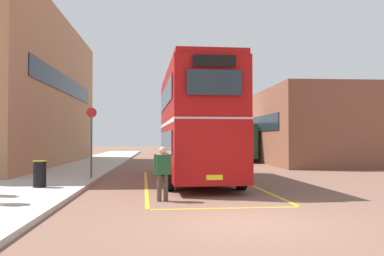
{
  "coord_description": "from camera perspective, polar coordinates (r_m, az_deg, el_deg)",
  "views": [
    {
      "loc": [
        -1.81,
        -9.14,
        1.87
      ],
      "look_at": [
        -0.35,
        10.9,
        2.33
      ],
      "focal_mm": 39.54,
      "sensor_mm": 36.0,
      "label": 1
    }
  ],
  "objects": [
    {
      "name": "ground_plane",
      "position": [
        23.69,
        0.23,
        -5.84
      ],
      "size": [
        135.6,
        135.6,
        0.0
      ],
      "primitive_type": "plane",
      "color": "brown"
    },
    {
      "name": "sidewalk_left",
      "position": [
        26.43,
        -14.44,
        -5.18
      ],
      "size": [
        4.0,
        57.6,
        0.14
      ],
      "primitive_type": "cube",
      "color": "#B2ADA3",
      "rests_on": "ground"
    },
    {
      "name": "brick_building_left",
      "position": [
        30.05,
        -21.92,
        4.53
      ],
      "size": [
        5.77,
        21.26,
        9.75
      ],
      "color": "#AD7A56",
      "rests_on": "ground"
    },
    {
      "name": "depot_building_right",
      "position": [
        33.55,
        15.05,
        0.05
      ],
      "size": [
        7.54,
        15.72,
        5.28
      ],
      "color": "brown",
      "rests_on": "ground"
    },
    {
      "name": "double_decker_bus",
      "position": [
        18.11,
        0.42,
        0.72
      ],
      "size": [
        3.16,
        10.07,
        4.75
      ],
      "color": "black",
      "rests_on": "ground"
    },
    {
      "name": "single_deck_bus",
      "position": [
        35.62,
        4.43,
        -1.68
      ],
      "size": [
        3.55,
        10.09,
        3.02
      ],
      "color": "black",
      "rests_on": "ground"
    },
    {
      "name": "pedestrian_boarding",
      "position": [
        12.51,
        -4.0,
        -5.67
      ],
      "size": [
        0.52,
        0.36,
        1.6
      ],
      "color": "#473828",
      "rests_on": "ground"
    },
    {
      "name": "litter_bin",
      "position": [
        15.74,
        -19.86,
        -5.82
      ],
      "size": [
        0.47,
        0.47,
        0.93
      ],
      "color": "black",
      "rests_on": "sidewalk_left"
    },
    {
      "name": "bus_stop_sign",
      "position": [
        18.7,
        -13.41,
        -1.05
      ],
      "size": [
        0.44,
        0.08,
        3.03
      ],
      "color": "#4C4C51",
      "rests_on": "sidewalk_left"
    },
    {
      "name": "bay_marking_yellow",
      "position": [
        16.33,
        1.09,
        -7.87
      ],
      "size": [
        4.72,
        12.15,
        0.01
      ],
      "color": "gold",
      "rests_on": "ground"
    }
  ]
}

